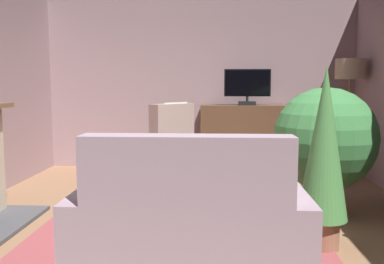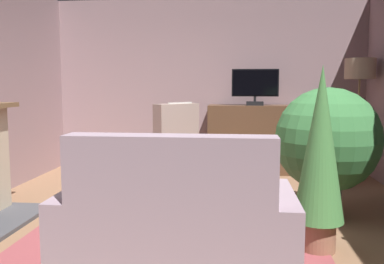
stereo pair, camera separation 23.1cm
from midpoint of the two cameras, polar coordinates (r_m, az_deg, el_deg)
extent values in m
cube|color=#936B4C|center=(4.19, -2.12, -13.31)|extent=(5.70, 6.72, 0.04)
cube|color=gray|center=(7.05, 0.14, 6.54)|extent=(5.70, 0.10, 2.82)
cube|color=#9E474C|center=(4.05, -3.72, -13.66)|extent=(2.72, 1.98, 0.01)
cube|color=#402A1C|center=(6.84, 6.44, -5.15)|extent=(1.41, 0.45, 0.06)
cube|color=brown|center=(6.75, 6.49, -0.90)|extent=(1.47, 0.51, 1.08)
sphere|color=tan|center=(6.47, 4.30, -0.71)|extent=(0.03, 0.03, 0.03)
sphere|color=tan|center=(6.50, 8.96, -0.74)|extent=(0.03, 0.03, 0.03)
cube|color=black|center=(6.66, 6.58, 3.93)|extent=(0.26, 0.20, 0.06)
cylinder|color=black|center=(6.65, 6.59, 4.53)|extent=(0.04, 0.04, 0.08)
cube|color=black|center=(6.65, 6.61, 6.72)|extent=(0.73, 0.05, 0.43)
cube|color=black|center=(6.62, 6.63, 6.72)|extent=(0.69, 0.01, 0.39)
cube|color=brown|center=(4.21, -1.56, -7.04)|extent=(1.14, 0.62, 0.03)
cylinder|color=brown|center=(4.50, 5.20, -9.01)|extent=(0.04, 0.04, 0.40)
cylinder|color=brown|center=(4.54, -7.94, -8.89)|extent=(0.04, 0.04, 0.40)
cylinder|color=brown|center=(4.04, 5.68, -10.81)|extent=(0.04, 0.04, 0.40)
cylinder|color=brown|center=(4.09, -9.03, -10.64)|extent=(0.04, 0.04, 0.40)
cube|color=black|center=(4.10, -4.56, -7.03)|extent=(0.16, 0.15, 0.02)
cube|color=silver|center=(4.12, -1.92, -7.07)|extent=(0.30, 0.23, 0.01)
cube|color=#AD93A3|center=(3.03, -2.54, -16.22)|extent=(1.28, 0.88, 0.46)
cube|color=#AD93A3|center=(2.54, -3.35, -7.68)|extent=(1.28, 0.20, 0.64)
cube|color=#AD93A3|center=(3.14, -16.06, -13.50)|extent=(0.15, 0.88, 0.68)
cube|color=#AD93A3|center=(3.01, 11.60, -14.27)|extent=(0.15, 0.88, 0.68)
cube|color=#B2A899|center=(2.79, -1.82, -10.67)|extent=(0.37, 0.16, 0.36)
cube|color=#A3897F|center=(5.86, -6.04, -5.35)|extent=(1.06, 1.05, 0.41)
cube|color=#A3897F|center=(5.53, -3.92, 0.02)|extent=(0.57, 0.62, 0.75)
cube|color=#A3897F|center=(5.60, -9.15, -4.90)|extent=(0.72, 0.64, 0.61)
cube|color=#A3897F|center=(6.10, -3.21, -3.90)|extent=(0.72, 0.64, 0.61)
cube|color=white|center=(5.45, -3.44, 2.82)|extent=(0.28, 0.32, 0.24)
cylinder|color=slate|center=(4.80, 16.18, -8.69)|extent=(0.33, 0.33, 0.33)
sphere|color=#3D7F42|center=(4.67, 16.43, -0.88)|extent=(1.11, 1.11, 1.11)
cylinder|color=#3D4C5B|center=(6.20, 17.44, -5.16)|extent=(0.29, 0.29, 0.36)
cone|color=#235B2D|center=(6.11, 17.65, 1.02)|extent=(0.40, 0.40, 0.98)
cylinder|color=#99664C|center=(3.82, 15.58, -13.19)|extent=(0.30, 0.30, 0.26)
cone|color=#4C8E47|center=(3.63, 15.95, -1.46)|extent=(0.42, 0.42, 1.30)
ellipsoid|color=beige|center=(4.50, -14.26, -10.49)|extent=(0.29, 0.39, 0.20)
sphere|color=beige|center=(4.31, -15.94, -10.86)|extent=(0.15, 0.15, 0.15)
cone|color=beige|center=(4.27, -15.51, -10.02)|extent=(0.04, 0.04, 0.04)
cone|color=beige|center=(4.31, -16.42, -9.88)|extent=(0.04, 0.04, 0.04)
cylinder|color=beige|center=(4.71, -11.99, -10.17)|extent=(0.09, 0.22, 0.07)
cylinder|color=#4C4233|center=(6.79, 19.42, -5.64)|extent=(0.28, 0.28, 0.04)
cylinder|color=olive|center=(6.68, 19.65, 0.44)|extent=(0.03, 0.03, 1.49)
cylinder|color=tan|center=(6.66, 19.94, 8.11)|extent=(0.44, 0.44, 0.30)
camera|label=1|loc=(0.12, -91.50, -0.17)|focal=38.93mm
camera|label=2|loc=(0.12, 88.50, 0.17)|focal=38.93mm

